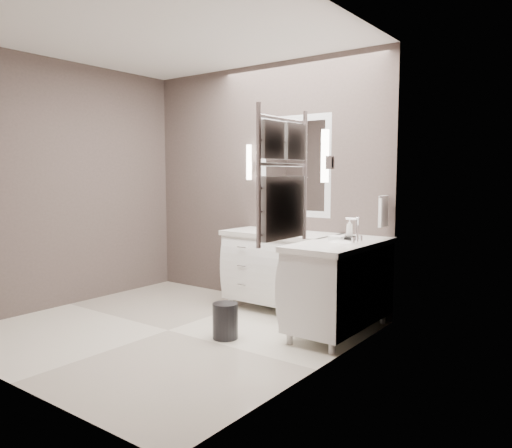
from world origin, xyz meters
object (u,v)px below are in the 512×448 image
Objects in this scene: towel_ladder at (283,185)px; waste_bin at (225,321)px; vanity_back at (281,266)px; vanity_right at (340,281)px.

waste_bin is at bearing 150.58° from towel_ladder.
vanity_right is (0.88, -0.33, 0.00)m from vanity_back.
vanity_right is at bearing -20.38° from vanity_back.
towel_ladder reaches higher than waste_bin.
towel_ladder is 2.82× the size of waste_bin.
vanity_right is 1.38× the size of towel_ladder.
vanity_back is at bearing 159.62° from vanity_right.
vanity_back is 1.00× the size of vanity_right.
vanity_back is at bearing 96.90° from waste_bin.
vanity_right is at bearing 99.84° from towel_ladder.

